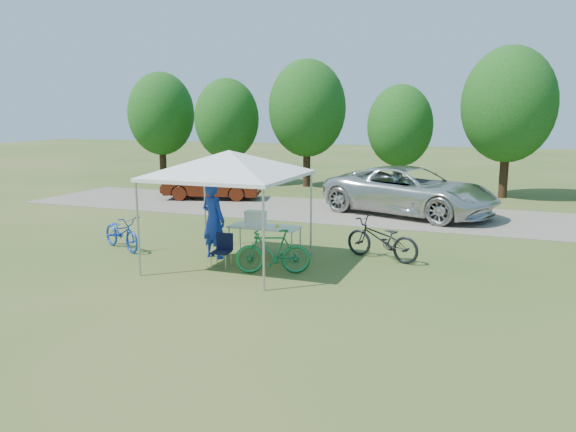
{
  "coord_description": "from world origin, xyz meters",
  "views": [
    {
      "loc": [
        5.86,
        -11.59,
        3.59
      ],
      "look_at": [
        0.69,
        2.0,
        0.89
      ],
      "focal_mm": 35.0,
      "sensor_mm": 36.0,
      "label": 1
    }
  ],
  "objects_px": {
    "minivan": "(410,191)",
    "bike_blue": "(122,232)",
    "folding_chair": "(223,248)",
    "bike_dark": "(382,239)",
    "bike_green": "(273,251)",
    "folding_table": "(265,228)",
    "sedan": "(212,183)",
    "cyclist": "(213,220)",
    "cooler": "(256,218)"
  },
  "relations": [
    {
      "from": "cyclist",
      "to": "sedan",
      "type": "xyz_separation_m",
      "value": [
        -4.64,
        8.46,
        -0.28
      ]
    },
    {
      "from": "cooler",
      "to": "cyclist",
      "type": "bearing_deg",
      "value": -136.97
    },
    {
      "from": "sedan",
      "to": "folding_table",
      "type": "bearing_deg",
      "value": -159.94
    },
    {
      "from": "folding_chair",
      "to": "bike_dark",
      "type": "height_order",
      "value": "bike_dark"
    },
    {
      "from": "bike_dark",
      "to": "minivan",
      "type": "bearing_deg",
      "value": -158.82
    },
    {
      "from": "cooler",
      "to": "sedan",
      "type": "height_order",
      "value": "sedan"
    },
    {
      "from": "folding_chair",
      "to": "sedan",
      "type": "height_order",
      "value": "sedan"
    },
    {
      "from": "folding_chair",
      "to": "bike_green",
      "type": "xyz_separation_m",
      "value": [
        1.3,
        -0.09,
        0.04
      ]
    },
    {
      "from": "bike_blue",
      "to": "bike_dark",
      "type": "distance_m",
      "value": 6.79
    },
    {
      "from": "bike_green",
      "to": "sedan",
      "type": "bearing_deg",
      "value": -165.34
    },
    {
      "from": "folding_table",
      "to": "bike_blue",
      "type": "xyz_separation_m",
      "value": [
        -3.76,
        -0.85,
        -0.24
      ]
    },
    {
      "from": "folding_table",
      "to": "bike_dark",
      "type": "distance_m",
      "value": 2.95
    },
    {
      "from": "cyclist",
      "to": "bike_blue",
      "type": "bearing_deg",
      "value": 20.2
    },
    {
      "from": "minivan",
      "to": "sedan",
      "type": "distance_m",
      "value": 8.31
    },
    {
      "from": "bike_green",
      "to": "minivan",
      "type": "xyz_separation_m",
      "value": [
        1.73,
        8.52,
        0.36
      ]
    },
    {
      "from": "folding_table",
      "to": "folding_chair",
      "type": "xyz_separation_m",
      "value": [
        -0.45,
        -1.44,
        -0.23
      ]
    },
    {
      "from": "folding_chair",
      "to": "bike_dark",
      "type": "xyz_separation_m",
      "value": [
        3.34,
        1.99,
        0.05
      ]
    },
    {
      "from": "folding_table",
      "to": "folding_chair",
      "type": "distance_m",
      "value": 1.53
    },
    {
      "from": "bike_dark",
      "to": "folding_table",
      "type": "bearing_deg",
      "value": -60.86
    },
    {
      "from": "cyclist",
      "to": "bike_dark",
      "type": "bearing_deg",
      "value": -143.5
    },
    {
      "from": "folding_chair",
      "to": "bike_green",
      "type": "bearing_deg",
      "value": -10.19
    },
    {
      "from": "folding_table",
      "to": "bike_green",
      "type": "distance_m",
      "value": 1.76
    },
    {
      "from": "bike_green",
      "to": "cyclist",
      "type": "bearing_deg",
      "value": -132.77
    },
    {
      "from": "minivan",
      "to": "bike_blue",
      "type": "bearing_deg",
      "value": 160.35
    },
    {
      "from": "folding_table",
      "to": "minivan",
      "type": "distance_m",
      "value": 7.46
    },
    {
      "from": "sedan",
      "to": "cooler",
      "type": "bearing_deg",
      "value": -161.15
    },
    {
      "from": "bike_dark",
      "to": "cooler",
      "type": "bearing_deg",
      "value": -61.69
    },
    {
      "from": "folding_table",
      "to": "sedan",
      "type": "distance_m",
      "value": 9.59
    },
    {
      "from": "bike_green",
      "to": "bike_dark",
      "type": "xyz_separation_m",
      "value": [
        2.04,
        2.08,
        0.01
      ]
    },
    {
      "from": "folding_table",
      "to": "sedan",
      "type": "relative_size",
      "value": 0.45
    },
    {
      "from": "cyclist",
      "to": "minivan",
      "type": "distance_m",
      "value": 8.56
    },
    {
      "from": "minivan",
      "to": "bike_dark",
      "type": "bearing_deg",
      "value": -157.94
    },
    {
      "from": "cyclist",
      "to": "bike_blue",
      "type": "relative_size",
      "value": 1.1
    },
    {
      "from": "bike_dark",
      "to": "sedan",
      "type": "xyz_separation_m",
      "value": [
        -8.59,
        7.16,
        0.16
      ]
    },
    {
      "from": "bike_green",
      "to": "bike_dark",
      "type": "bearing_deg",
      "value": 114.81
    },
    {
      "from": "bike_dark",
      "to": "minivan",
      "type": "distance_m",
      "value": 6.46
    },
    {
      "from": "cooler",
      "to": "sedan",
      "type": "distance_m",
      "value": 9.44
    },
    {
      "from": "bike_blue",
      "to": "bike_dark",
      "type": "bearing_deg",
      "value": -51.97
    },
    {
      "from": "folding_table",
      "to": "bike_blue",
      "type": "distance_m",
      "value": 3.86
    },
    {
      "from": "bike_blue",
      "to": "minivan",
      "type": "xyz_separation_m",
      "value": [
        6.33,
        7.84,
        0.41
      ]
    },
    {
      "from": "folding_table",
      "to": "cooler",
      "type": "bearing_deg",
      "value": 180.0
    },
    {
      "from": "folding_table",
      "to": "bike_blue",
      "type": "relative_size",
      "value": 1.03
    },
    {
      "from": "cooler",
      "to": "bike_dark",
      "type": "relative_size",
      "value": 0.26
    },
    {
      "from": "folding_table",
      "to": "bike_dark",
      "type": "height_order",
      "value": "bike_dark"
    },
    {
      "from": "folding_chair",
      "to": "bike_dark",
      "type": "distance_m",
      "value": 3.89
    },
    {
      "from": "bike_blue",
      "to": "sedan",
      "type": "xyz_separation_m",
      "value": [
        -1.94,
        8.56,
        0.22
      ]
    },
    {
      "from": "minivan",
      "to": "folding_table",
      "type": "bearing_deg",
      "value": 179.04
    },
    {
      "from": "cyclist",
      "to": "sedan",
      "type": "height_order",
      "value": "cyclist"
    },
    {
      "from": "bike_dark",
      "to": "cyclist",
      "type": "bearing_deg",
      "value": -53.34
    },
    {
      "from": "minivan",
      "to": "sedan",
      "type": "bearing_deg",
      "value": 104.34
    }
  ]
}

